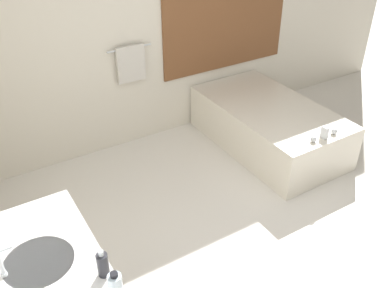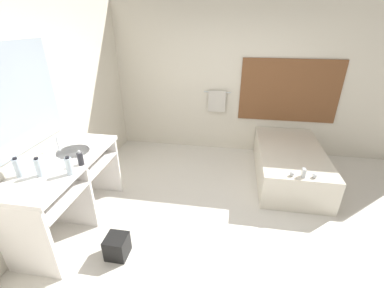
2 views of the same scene
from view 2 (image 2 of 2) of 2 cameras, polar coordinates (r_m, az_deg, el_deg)
ground_plane at (r=3.43m, az=7.09°, el=-17.48°), size 16.00×16.00×0.00m
wall_back_with_blinds at (r=4.84m, az=9.79°, el=13.56°), size 7.40×0.13×2.70m
wall_left_with_mirror at (r=3.50m, az=-31.06°, el=5.64°), size 0.08×7.40×2.70m
vanity_counter at (r=3.38m, az=-25.95°, el=-6.67°), size 0.65×1.52×0.92m
sink_faucet at (r=3.48m, az=-27.67°, el=0.04°), size 0.09×0.04×0.18m
bathtub at (r=4.43m, az=20.72°, el=-3.75°), size 0.99×1.79×0.63m
water_bottle_1 at (r=3.10m, az=-34.30°, el=-4.36°), size 0.07×0.07×0.22m
water_bottle_2 at (r=3.01m, az=-30.98°, el=-4.44°), size 0.07×0.07×0.21m
water_bottle_3 at (r=2.89m, az=-25.71°, el=-4.42°), size 0.07×0.07×0.20m
soap_dispenser at (r=3.04m, az=-23.63°, el=-2.98°), size 0.06×0.06×0.17m
waste_bin at (r=3.12m, az=-16.38°, el=-20.95°), size 0.23×0.23×0.25m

